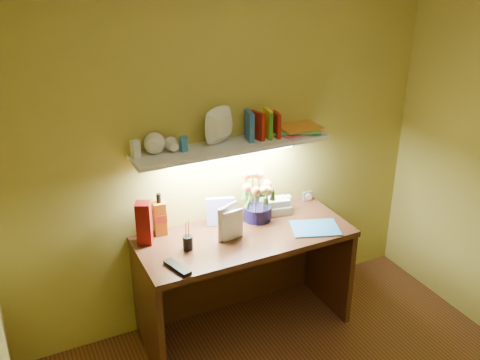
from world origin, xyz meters
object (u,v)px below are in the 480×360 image
(desk_clock, at_px, (307,196))
(desk, at_px, (245,282))
(telephone, at_px, (275,204))
(whisky_bottle, at_px, (160,214))
(flower_bouquet, at_px, (258,196))

(desk_clock, bearing_deg, desk, -154.01)
(telephone, relative_size, whisky_bottle, 0.71)
(flower_bouquet, relative_size, desk_clock, 4.96)
(flower_bouquet, height_order, telephone, flower_bouquet)
(desk, distance_m, desk_clock, 0.79)
(flower_bouquet, height_order, whisky_bottle, flower_bouquet)
(telephone, xyz_separation_m, whisky_bottle, (-0.82, 0.06, 0.08))
(desk, relative_size, desk_clock, 20.23)
(telephone, relative_size, desk_clock, 2.93)
(desk, height_order, telephone, telephone)
(desk, bearing_deg, telephone, 29.86)
(telephone, distance_m, desk_clock, 0.31)
(desk_clock, bearing_deg, flower_bouquet, -163.87)
(flower_bouquet, bearing_deg, desk, -137.84)
(flower_bouquet, bearing_deg, desk_clock, 11.56)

